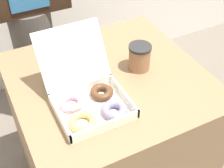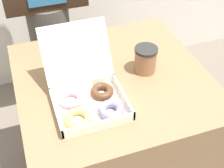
{
  "view_description": "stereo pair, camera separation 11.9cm",
  "coord_description": "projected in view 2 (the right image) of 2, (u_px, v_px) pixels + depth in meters",
  "views": [
    {
      "loc": [
        -0.45,
        -0.92,
        1.63
      ],
      "look_at": [
        -0.04,
        -0.12,
        0.85
      ],
      "focal_mm": 50.0,
      "sensor_mm": 36.0,
      "label": 1
    },
    {
      "loc": [
        -0.34,
        -0.97,
        1.63
      ],
      "look_at": [
        -0.04,
        -0.12,
        0.85
      ],
      "focal_mm": 50.0,
      "sensor_mm": 36.0,
      "label": 2
    }
  ],
  "objects": [
    {
      "name": "coffee_cup",
      "position": [
        145.0,
        59.0,
        1.33
      ],
      "size": [
        0.1,
        0.1,
        0.12
      ],
      "color": "#8C6042",
      "rests_on": "table"
    },
    {
      "name": "table",
      "position": [
        113.0,
        136.0,
        1.59
      ],
      "size": [
        0.81,
        0.79,
        0.78
      ],
      "color": "brown",
      "rests_on": "ground_plane"
    },
    {
      "name": "donut_box",
      "position": [
        88.0,
        96.0,
        1.19
      ],
      "size": [
        0.27,
        0.38,
        0.24
      ],
      "color": "white",
      "rests_on": "table"
    }
  ]
}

